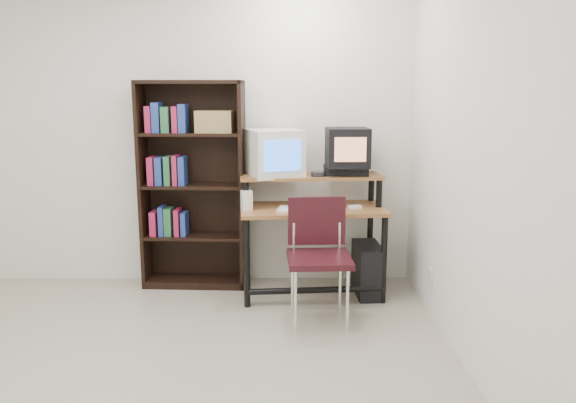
{
  "coord_description": "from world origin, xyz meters",
  "views": [
    {
      "loc": [
        0.89,
        -2.84,
        1.66
      ],
      "look_at": [
        0.92,
        1.1,
        0.88
      ],
      "focal_mm": 35.0,
      "sensor_mm": 36.0,
      "label": 1
    }
  ],
  "objects_px": {
    "computer_desk": "(312,213)",
    "bookshelf": "(193,183)",
    "crt_tv": "(347,147)",
    "pc_tower": "(368,270)",
    "school_chair": "(318,246)",
    "crt_monitor": "(275,153)"
  },
  "relations": [
    {
      "from": "computer_desk",
      "to": "bookshelf",
      "type": "distance_m",
      "value": 1.05
    },
    {
      "from": "crt_tv",
      "to": "pc_tower",
      "type": "distance_m",
      "value": 1.02
    },
    {
      "from": "school_chair",
      "to": "crt_monitor",
      "type": "bearing_deg",
      "value": 114.16
    },
    {
      "from": "computer_desk",
      "to": "pc_tower",
      "type": "xyz_separation_m",
      "value": [
        0.46,
        -0.03,
        -0.47
      ]
    },
    {
      "from": "crt_monitor",
      "to": "bookshelf",
      "type": "relative_size",
      "value": 0.29
    },
    {
      "from": "crt_tv",
      "to": "school_chair",
      "type": "distance_m",
      "value": 0.95
    },
    {
      "from": "bookshelf",
      "to": "crt_tv",
      "type": "bearing_deg",
      "value": -3.15
    },
    {
      "from": "crt_monitor",
      "to": "crt_tv",
      "type": "relative_size",
      "value": 1.47
    },
    {
      "from": "computer_desk",
      "to": "crt_tv",
      "type": "height_order",
      "value": "crt_tv"
    },
    {
      "from": "crt_tv",
      "to": "school_chair",
      "type": "bearing_deg",
      "value": -114.96
    },
    {
      "from": "computer_desk",
      "to": "school_chair",
      "type": "xyz_separation_m",
      "value": [
        0.02,
        -0.53,
        -0.13
      ]
    },
    {
      "from": "crt_tv",
      "to": "pc_tower",
      "type": "xyz_separation_m",
      "value": [
        0.17,
        -0.13,
        -1.0
      ]
    },
    {
      "from": "computer_desk",
      "to": "crt_tv",
      "type": "relative_size",
      "value": 3.44
    },
    {
      "from": "bookshelf",
      "to": "pc_tower",
      "type": "bearing_deg",
      "value": -7.3
    },
    {
      "from": "crt_monitor",
      "to": "crt_tv",
      "type": "bearing_deg",
      "value": -20.05
    },
    {
      "from": "crt_monitor",
      "to": "school_chair",
      "type": "bearing_deg",
      "value": -82.31
    },
    {
      "from": "computer_desk",
      "to": "crt_monitor",
      "type": "distance_m",
      "value": 0.58
    },
    {
      "from": "crt_tv",
      "to": "school_chair",
      "type": "relative_size",
      "value": 0.39
    },
    {
      "from": "school_chair",
      "to": "crt_tv",
      "type": "bearing_deg",
      "value": 64.42
    },
    {
      "from": "pc_tower",
      "to": "bookshelf",
      "type": "xyz_separation_m",
      "value": [
        -1.46,
        0.27,
        0.69
      ]
    },
    {
      "from": "computer_desk",
      "to": "bookshelf",
      "type": "relative_size",
      "value": 0.68
    },
    {
      "from": "pc_tower",
      "to": "crt_monitor",
      "type": "bearing_deg",
      "value": 166.9
    }
  ]
}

